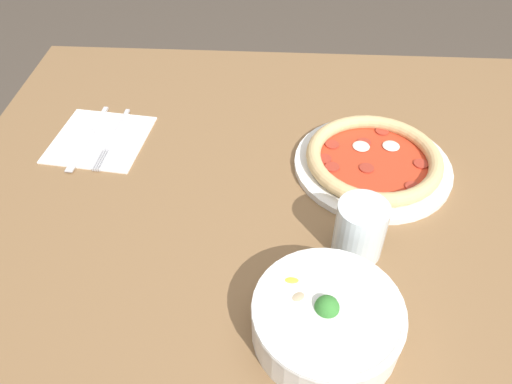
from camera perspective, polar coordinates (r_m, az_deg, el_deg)
ground_plane at (r=1.50m, az=5.94°, el=-20.38°), size 8.00×8.00×0.00m
dining_table at (r=0.96m, az=8.75°, el=-3.10°), size 1.37×0.93×0.75m
pizza at (r=0.92m, az=13.25°, el=3.49°), size 0.28×0.28×0.04m
bowl at (r=0.67m, az=8.07°, el=-14.06°), size 0.20×0.20×0.08m
napkin at (r=1.02m, az=-17.38°, el=5.78°), size 0.19×0.19×0.00m
fork at (r=1.01m, az=-15.99°, el=6.02°), size 0.02×0.19×0.00m
knife at (r=1.03m, az=-18.40°, el=6.24°), size 0.02×0.20×0.01m
glass at (r=0.76m, az=11.80°, el=-4.20°), size 0.08×0.08×0.09m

